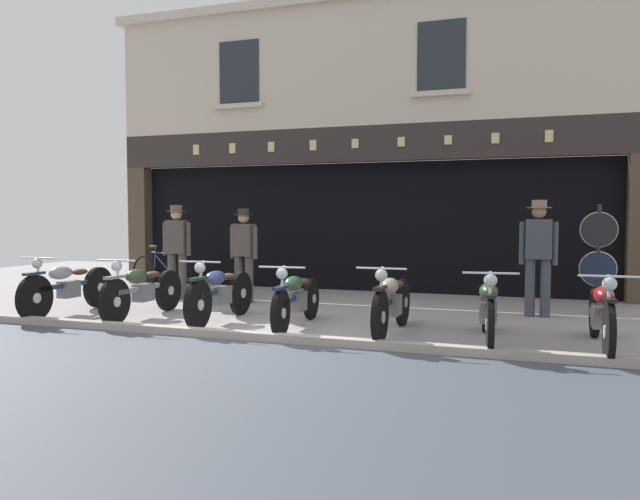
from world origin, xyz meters
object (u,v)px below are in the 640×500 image
Objects in this scene: motorcycle_center_right at (392,301)px; leaning_bicycle at (161,273)px; advert_board_far at (242,211)px; motorcycle_left at (143,289)px; shopkeeper_center at (244,251)px; tyre_sign_pole at (598,251)px; motorcycle_center at (296,298)px; motorcycle_far_right at (602,312)px; advert_board_near at (284,208)px; motorcycle_right at (488,307)px; motorcycle_center_left at (220,292)px; salesman_right at (538,252)px; motorcycle_far_left at (68,286)px; salesman_left at (177,247)px.

leaning_bicycle is (-5.38, 2.89, -0.05)m from motorcycle_center_right.
motorcycle_left is at bearing -84.09° from advert_board_far.
tyre_sign_pole reaches higher than shopkeeper_center.
tyre_sign_pole is at bearing -151.38° from motorcycle_center.
tyre_sign_pole reaches higher than leaning_bicycle.
advert_board_near is at bearing -38.16° from motorcycle_far_right.
shopkeeper_center is at bearing -20.97° from motorcycle_far_right.
tyre_sign_pole is at bearing 104.23° from leaning_bicycle.
shopkeeper_center is (-1.76, 1.97, 0.50)m from motorcycle_center.
leaning_bicycle reaches higher than motorcycle_right.
advert_board_near is at bearing -52.87° from motorcycle_center_right.
motorcycle_center_right is 1.81× the size of advert_board_near.
motorcycle_center_left is 4.81m from salesman_right.
salesman_right is 6.55m from advert_board_far.
motorcycle_right is 1.11× the size of salesman_right.
motorcycle_left is 1.01× the size of motorcycle_center_right.
motorcycle_center_right is at bearing 178.61° from motorcycle_left.
motorcycle_far_right is at bearing 178.45° from motorcycle_center_right.
shopkeeper_center is at bearing -135.40° from motorcycle_far_left.
motorcycle_far_left is 1.22× the size of tyre_sign_pole.
tyre_sign_pole is at bearing -135.71° from motorcycle_center_right.
motorcycle_far_left reaches higher than motorcycle_left.
motorcycle_far_right is 1.90× the size of advert_board_near.
motorcycle_far_right is at bearing 174.10° from motorcycle_right.
motorcycle_center_right is at bearing 155.02° from shopkeeper_center.
advert_board_near is at bearing -25.30° from salesman_right.
shopkeeper_center is at bearing -63.47° from advert_board_far.
advert_board_far is at bearing -21.72° from salesman_right.
motorcycle_far_right is 1.22× the size of leaning_bicycle.
motorcycle_center is (3.80, 0.07, -0.02)m from motorcycle_far_left.
motorcycle_far_right is at bearing -37.74° from advert_board_near.
motorcycle_far_right is at bearing 178.32° from motorcycle_left.
motorcycle_left is at bearing 44.87° from leaning_bicycle.
tyre_sign_pole reaches higher than motorcycle_far_right.
advert_board_far is at bearing -55.42° from shopkeeper_center.
motorcycle_far_left is 7.62m from motorcycle_far_right.
motorcycle_center_left is 0.99× the size of motorcycle_center.
tyre_sign_pole is (0.20, 2.67, 0.57)m from motorcycle_far_right.
advert_board_far is at bearing -101.31° from motorcycle_far_left.
motorcycle_left is at bearing -0.80° from motorcycle_center_right.
motorcycle_far_left is 1.30m from motorcycle_left.
salesman_left reaches higher than motorcycle_center.
motorcycle_right is at bearing -44.78° from advert_board_near.
salesman_right is 1.04× the size of leaning_bicycle.
motorcycle_left is 1.00× the size of motorcycle_center.
motorcycle_far_right is 7.42m from advert_board_near.
salesman_left is (-3.16, 2.04, 0.55)m from motorcycle_center.
motorcycle_left is 2.14m from shopkeeper_center.
motorcycle_left reaches higher than motorcycle_center.
motorcycle_left is 1.19× the size of tyre_sign_pole.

